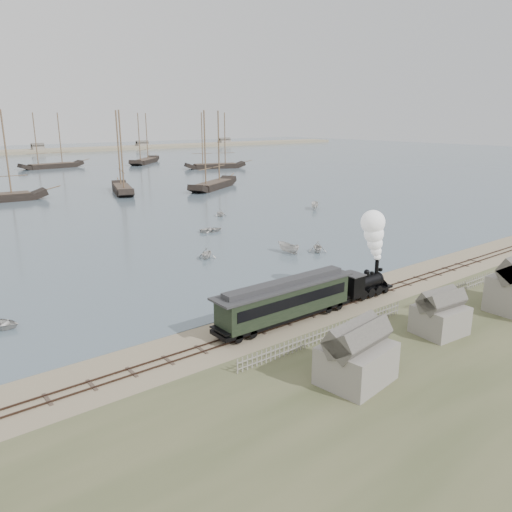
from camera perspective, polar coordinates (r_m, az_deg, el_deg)
ground at (r=51.97m, az=7.69°, el=-5.00°), size 600.00×600.00×0.00m
rail_track at (r=50.69m, az=9.31°, el=-5.56°), size 120.00×1.80×0.16m
picket_fence_west at (r=43.17m, az=8.27°, el=-9.44°), size 19.00×0.10×1.20m
picket_fence_east at (r=57.34m, az=21.97°, el=-4.04°), size 15.00×0.10×1.20m
shed_left at (r=37.29m, az=11.26°, el=-13.85°), size 5.00×4.00×4.10m
shed_mid at (r=46.71m, az=20.13°, el=-8.28°), size 4.00×3.50×3.60m
locomotive at (r=53.16m, az=13.24°, el=-0.26°), size 6.95×2.60×8.67m
passenger_coach at (r=45.28m, az=3.37°, el=-4.98°), size 14.77×2.85×3.59m
beached_dinghy at (r=52.41m, az=7.01°, el=-4.31°), size 4.69×4.91×0.83m
rowboat_1 at (r=66.33m, az=-5.66°, el=0.34°), size 3.65×3.72×1.49m
rowboat_2 at (r=68.87m, az=3.70°, el=0.93°), size 3.82×1.83×1.42m
rowboat_3 at (r=81.96m, az=-5.13°, el=3.04°), size 3.42×4.24×0.78m
rowboat_4 at (r=69.59m, az=7.05°, el=1.05°), size 3.87×3.81×1.54m
rowboat_5 at (r=102.68m, az=6.73°, el=5.72°), size 3.61×3.63×1.44m
rowboat_7 at (r=94.78m, az=-4.10°, el=4.95°), size 2.82×2.50×1.38m
schooner_3 at (r=128.05m, az=-15.30°, el=11.41°), size 9.73×19.05×20.00m
schooner_4 at (r=132.19m, az=-4.97°, el=12.00°), size 21.23×15.88×20.00m
schooner_5 at (r=186.26m, az=-4.74°, el=13.02°), size 22.78×11.61×20.00m
schooner_8 at (r=201.02m, az=-22.56°, el=12.10°), size 23.62×7.99×20.00m
schooner_9 at (r=211.08m, az=-12.74°, el=12.99°), size 21.29×21.62×20.00m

